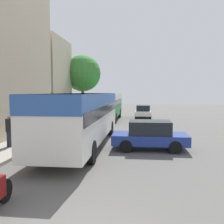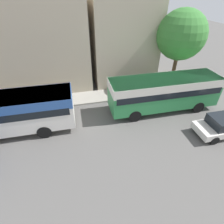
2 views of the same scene
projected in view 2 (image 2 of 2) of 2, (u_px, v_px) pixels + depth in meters
name	position (u px, v px, depth m)	size (l,w,h in m)	color
building_midblock	(36.00, 27.00, 16.13)	(6.15, 9.09, 11.37)	#BCAD93
building_far_terrace	(121.00, 38.00, 18.71)	(6.81, 6.34, 8.47)	#BCAD93
bus_following	(164.00, 90.00, 14.29)	(2.53, 9.06, 2.91)	#2D8447
car_crossing	(224.00, 125.00, 12.38)	(1.83, 3.99, 1.49)	silver
street_tree	(181.00, 35.00, 15.41)	(4.32, 4.32, 7.29)	brown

